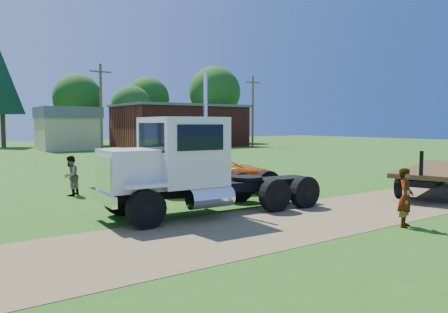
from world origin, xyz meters
TOP-DOWN VIEW (x-y plane):
  - ground at (0.00, 0.00)m, footprint 140.00×140.00m
  - dirt_track at (0.00, 0.00)m, footprint 120.00×4.20m
  - white_semi_tractor at (-2.80, 2.52)m, footprint 7.60×2.90m
  - orange_pickup at (0.75, 5.88)m, footprint 5.90×3.94m
  - flatbed_trailer at (8.19, 0.39)m, footprint 7.82×4.55m
  - spectator_a at (1.41, -2.32)m, footprint 0.71×0.61m
  - spectator_b at (-4.66, 8.40)m, footprint 0.97×0.97m
  - brick_building at (18.00, 40.00)m, footprint 15.40×10.40m
  - tan_shed at (4.00, 40.00)m, footprint 6.20×5.40m
  - utility_poles at (6.00, 35.00)m, footprint 42.20×0.28m
  - tree_row at (2.65, 49.49)m, footprint 58.44×14.37m

SIDE VIEW (x-z plane):
  - ground at x=0.00m, z-range 0.00..0.00m
  - dirt_track at x=0.00m, z-range 0.00..0.01m
  - orange_pickup at x=0.75m, z-range 0.00..1.51m
  - spectator_b at x=-4.66m, z-range 0.00..1.59m
  - spectator_a at x=1.41m, z-range 0.00..1.64m
  - flatbed_trailer at x=8.19m, z-range -0.14..1.78m
  - white_semi_tractor at x=-2.80m, z-range -0.72..3.82m
  - tan_shed at x=4.00m, z-range 0.07..4.77m
  - brick_building at x=18.00m, z-range 0.01..5.31m
  - utility_poles at x=6.00m, z-range 0.21..9.21m
  - tree_row at x=2.65m, z-range 0.98..12.91m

